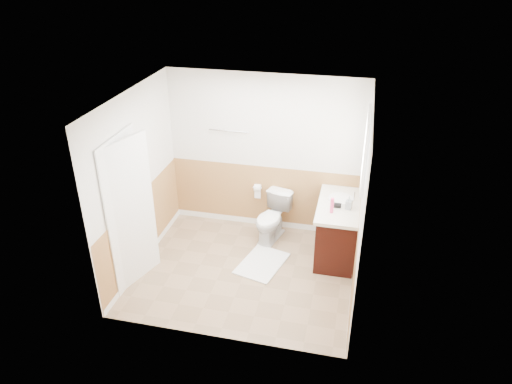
% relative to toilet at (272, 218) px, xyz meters
% --- Properties ---
extents(floor, '(3.00, 3.00, 0.00)m').
position_rel_toilet_xyz_m(floor, '(-0.20, -0.92, -0.36)').
color(floor, '#8C7051').
rests_on(floor, ground).
extents(ceiling, '(3.00, 3.00, 0.00)m').
position_rel_toilet_xyz_m(ceiling, '(-0.20, -0.92, 2.14)').
color(ceiling, white).
rests_on(ceiling, floor).
extents(wall_back, '(3.00, 0.00, 3.00)m').
position_rel_toilet_xyz_m(wall_back, '(-0.20, 0.38, 0.89)').
color(wall_back, silver).
rests_on(wall_back, floor).
extents(wall_front, '(3.00, 0.00, 3.00)m').
position_rel_toilet_xyz_m(wall_front, '(-0.20, -2.22, 0.89)').
color(wall_front, silver).
rests_on(wall_front, floor).
extents(wall_left, '(0.00, 3.00, 3.00)m').
position_rel_toilet_xyz_m(wall_left, '(-1.70, -0.92, 0.89)').
color(wall_left, silver).
rests_on(wall_left, floor).
extents(wall_right, '(0.00, 3.00, 3.00)m').
position_rel_toilet_xyz_m(wall_right, '(1.30, -0.92, 0.89)').
color(wall_right, silver).
rests_on(wall_right, floor).
extents(wainscot_back, '(3.00, 0.00, 3.00)m').
position_rel_toilet_xyz_m(wainscot_back, '(-0.20, 0.37, 0.14)').
color(wainscot_back, '#B47848').
rests_on(wainscot_back, floor).
extents(wainscot_front, '(3.00, 0.00, 3.00)m').
position_rel_toilet_xyz_m(wainscot_front, '(-0.20, -2.20, 0.14)').
color(wainscot_front, '#B47848').
rests_on(wainscot_front, floor).
extents(wainscot_left, '(0.00, 2.60, 2.60)m').
position_rel_toilet_xyz_m(wainscot_left, '(-1.68, -0.92, 0.14)').
color(wainscot_left, '#B47848').
rests_on(wainscot_left, floor).
extents(wainscot_right, '(0.00, 2.60, 2.60)m').
position_rel_toilet_xyz_m(wainscot_right, '(1.29, -0.92, 0.14)').
color(wainscot_right, '#B47848').
rests_on(wainscot_right, floor).
extents(toilet, '(0.57, 0.79, 0.73)m').
position_rel_toilet_xyz_m(toilet, '(0.00, 0.00, 0.00)').
color(toilet, white).
rests_on(toilet, floor).
extents(bath_mat, '(0.74, 0.91, 0.02)m').
position_rel_toilet_xyz_m(bath_mat, '(0.00, -0.70, -0.35)').
color(bath_mat, white).
rests_on(bath_mat, floor).
extents(vanity_cabinet, '(0.55, 1.10, 0.80)m').
position_rel_toilet_xyz_m(vanity_cabinet, '(1.02, -0.21, 0.04)').
color(vanity_cabinet, black).
rests_on(vanity_cabinet, floor).
extents(vanity_knob_left, '(0.03, 0.03, 0.03)m').
position_rel_toilet_xyz_m(vanity_knob_left, '(0.72, -0.31, 0.19)').
color(vanity_knob_left, silver).
rests_on(vanity_knob_left, vanity_cabinet).
extents(vanity_knob_right, '(0.03, 0.03, 0.03)m').
position_rel_toilet_xyz_m(vanity_knob_right, '(0.72, -0.11, 0.19)').
color(vanity_knob_right, silver).
rests_on(vanity_knob_right, vanity_cabinet).
extents(countertop, '(0.60, 1.15, 0.05)m').
position_rel_toilet_xyz_m(countertop, '(1.01, -0.21, 0.46)').
color(countertop, white).
rests_on(countertop, vanity_cabinet).
extents(sink_basin, '(0.36, 0.36, 0.02)m').
position_rel_toilet_xyz_m(sink_basin, '(1.02, -0.06, 0.50)').
color(sink_basin, white).
rests_on(sink_basin, countertop).
extents(faucet, '(0.02, 0.02, 0.14)m').
position_rel_toilet_xyz_m(faucet, '(1.20, -0.06, 0.56)').
color(faucet, silver).
rests_on(faucet, countertop).
extents(lotion_bottle, '(0.05, 0.05, 0.22)m').
position_rel_toilet_xyz_m(lotion_bottle, '(0.92, -0.47, 0.60)').
color(lotion_bottle, '#E63B74').
rests_on(lotion_bottle, countertop).
extents(soap_dispenser, '(0.10, 0.10, 0.19)m').
position_rel_toilet_xyz_m(soap_dispenser, '(1.14, -0.31, 0.58)').
color(soap_dispenser, '#8D979F').
rests_on(soap_dispenser, countertop).
extents(hair_dryer_body, '(0.14, 0.07, 0.07)m').
position_rel_toilet_xyz_m(hair_dryer_body, '(0.97, -0.31, 0.52)').
color(hair_dryer_body, black).
rests_on(hair_dryer_body, countertop).
extents(hair_dryer_handle, '(0.03, 0.03, 0.07)m').
position_rel_toilet_xyz_m(hair_dryer_handle, '(0.94, -0.32, 0.49)').
color(hair_dryer_handle, black).
rests_on(hair_dryer_handle, countertop).
extents(mirror_panel, '(0.02, 0.35, 0.90)m').
position_rel_toilet_xyz_m(mirror_panel, '(1.28, 0.18, 1.19)').
color(mirror_panel, silver).
rests_on(mirror_panel, wall_right).
extents(window_frame, '(0.04, 0.80, 1.00)m').
position_rel_toilet_xyz_m(window_frame, '(1.27, -0.33, 1.39)').
color(window_frame, white).
rests_on(window_frame, wall_right).
extents(window_glass, '(0.01, 0.70, 0.90)m').
position_rel_toilet_xyz_m(window_glass, '(1.29, -0.33, 1.39)').
color(window_glass, white).
rests_on(window_glass, wall_right).
extents(door, '(0.29, 0.78, 2.04)m').
position_rel_toilet_xyz_m(door, '(-1.60, -1.37, 0.66)').
color(door, white).
rests_on(door, wall_left).
extents(door_frame, '(0.02, 0.92, 2.10)m').
position_rel_toilet_xyz_m(door_frame, '(-1.67, -1.37, 0.67)').
color(door_frame, white).
rests_on(door_frame, wall_left).
extents(door_knob, '(0.06, 0.06, 0.06)m').
position_rel_toilet_xyz_m(door_knob, '(-1.54, -1.04, 0.59)').
color(door_knob, silver).
rests_on(door_knob, door).
extents(towel_bar, '(0.62, 0.02, 0.02)m').
position_rel_toilet_xyz_m(towel_bar, '(-0.75, 0.33, 1.24)').
color(towel_bar, silver).
rests_on(towel_bar, wall_back).
extents(tp_holder_bar, '(0.14, 0.02, 0.02)m').
position_rel_toilet_xyz_m(tp_holder_bar, '(-0.30, 0.31, 0.34)').
color(tp_holder_bar, silver).
rests_on(tp_holder_bar, wall_back).
extents(tp_roll, '(0.10, 0.11, 0.11)m').
position_rel_toilet_xyz_m(tp_roll, '(-0.30, 0.31, 0.34)').
color(tp_roll, white).
rests_on(tp_roll, tp_holder_bar).
extents(tp_sheet, '(0.10, 0.01, 0.16)m').
position_rel_toilet_xyz_m(tp_sheet, '(-0.30, 0.31, 0.23)').
color(tp_sheet, white).
rests_on(tp_sheet, tp_roll).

